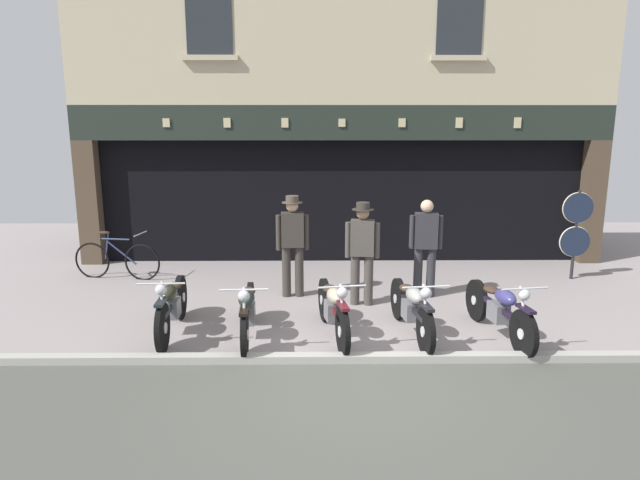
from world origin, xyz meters
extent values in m
cube|color=gray|center=(0.00, 5.00, -0.04)|extent=(23.07, 10.00, 0.08)
cube|color=#A4A19A|center=(0.00, 0.08, 0.01)|extent=(23.07, 0.16, 0.18)
cube|color=black|center=(0.00, 7.30, 1.30)|extent=(10.18, 4.00, 2.60)
cube|color=#4C3D2D|center=(-5.31, 5.18, 1.30)|extent=(0.44, 0.36, 2.60)
cube|color=#4C3D2D|center=(5.31, 5.18, 1.30)|extent=(0.44, 0.36, 2.60)
cube|color=#23282D|center=(0.00, 5.55, 1.43)|extent=(9.74, 0.03, 2.18)
cube|color=#202922|center=(0.00, 5.12, 2.95)|extent=(11.07, 0.24, 0.70)
cube|color=#C6B789|center=(-3.56, 4.99, 2.95)|extent=(0.14, 0.03, 0.17)
cube|color=#C6B789|center=(-2.34, 4.99, 2.95)|extent=(0.14, 0.03, 0.19)
cube|color=#C6B789|center=(-1.18, 4.99, 2.95)|extent=(0.14, 0.03, 0.19)
cube|color=#C6B789|center=(-0.02, 4.99, 2.95)|extent=(0.14, 0.03, 0.16)
cube|color=#C6B789|center=(1.19, 4.99, 2.95)|extent=(0.14, 0.03, 0.18)
cube|color=#C6B789|center=(2.35, 4.99, 2.95)|extent=(0.14, 0.03, 0.21)
cube|color=#C6B789|center=(3.54, 4.99, 2.95)|extent=(0.14, 0.03, 0.21)
cube|color=#BCAF8F|center=(0.00, 5.20, 4.90)|extent=(11.07, 0.40, 3.20)
cube|color=#23282D|center=(-2.63, 4.99, 4.90)|extent=(0.90, 0.02, 1.30)
cube|color=#BCAF8F|center=(-2.63, 4.95, 4.20)|extent=(1.10, 0.12, 0.10)
cube|color=#23282D|center=(2.27, 4.99, 4.90)|extent=(0.90, 0.02, 1.30)
cube|color=#BCAF8F|center=(2.27, 4.95, 4.20)|extent=(1.10, 0.12, 0.10)
cylinder|color=black|center=(-2.57, 0.41, 0.33)|extent=(0.11, 0.67, 0.66)
cylinder|color=silver|center=(-2.57, 0.41, 0.33)|extent=(0.11, 0.15, 0.15)
cylinder|color=black|center=(-2.64, 1.71, 0.33)|extent=(0.12, 0.67, 0.66)
cylinder|color=silver|center=(-2.64, 1.71, 0.33)|extent=(0.12, 0.15, 0.15)
cube|color=#1E2529|center=(-2.60, 1.06, 0.45)|extent=(0.14, 1.20, 0.07)
cube|color=slate|center=(-2.60, 1.06, 0.38)|extent=(0.22, 0.33, 0.26)
ellipsoid|color=#292A1D|center=(-2.59, 0.90, 0.65)|extent=(0.24, 0.47, 0.20)
ellipsoid|color=#38281E|center=(-2.61, 1.29, 0.63)|extent=(0.22, 0.31, 0.10)
cube|color=#1E2529|center=(-2.57, 0.41, 0.68)|extent=(0.12, 0.36, 0.04)
sphere|color=silver|center=(-2.57, 0.47, 0.83)|extent=(0.15, 0.15, 0.15)
cylinder|color=silver|center=(-2.57, 0.47, 0.91)|extent=(0.62, 0.06, 0.02)
cylinder|color=silver|center=(-2.57, 0.45, 0.62)|extent=(0.05, 0.27, 0.61)
cylinder|color=black|center=(-1.48, 0.23, 0.30)|extent=(0.10, 0.61, 0.60)
cylinder|color=silver|center=(-1.48, 0.23, 0.30)|extent=(0.11, 0.14, 0.13)
cylinder|color=black|center=(-1.55, 1.55, 0.30)|extent=(0.11, 0.61, 0.60)
cylinder|color=silver|center=(-1.55, 1.55, 0.30)|extent=(0.12, 0.14, 0.13)
cube|color=black|center=(-1.51, 0.89, 0.42)|extent=(0.13, 1.21, 0.07)
cube|color=slate|center=(-1.51, 0.89, 0.35)|extent=(0.22, 0.33, 0.26)
ellipsoid|color=#1E2827|center=(-1.51, 0.73, 0.62)|extent=(0.24, 0.47, 0.20)
ellipsoid|color=#38281E|center=(-1.53, 1.13, 0.60)|extent=(0.22, 0.31, 0.10)
cube|color=black|center=(-1.48, 0.23, 0.62)|extent=(0.12, 0.36, 0.04)
sphere|color=silver|center=(-1.48, 0.29, 0.80)|extent=(0.15, 0.15, 0.15)
cylinder|color=silver|center=(-1.48, 0.29, 0.88)|extent=(0.62, 0.06, 0.02)
cylinder|color=silver|center=(-1.48, 0.27, 0.59)|extent=(0.05, 0.26, 0.61)
cylinder|color=black|center=(-0.23, 0.28, 0.32)|extent=(0.17, 0.65, 0.65)
cylinder|color=silver|center=(-0.23, 0.28, 0.32)|extent=(0.12, 0.16, 0.14)
cylinder|color=black|center=(-0.44, 1.58, 0.32)|extent=(0.18, 0.65, 0.65)
cylinder|color=silver|center=(-0.44, 1.58, 0.32)|extent=(0.13, 0.16, 0.14)
cube|color=#57161F|center=(-0.33, 0.93, 0.44)|extent=(0.26, 1.20, 0.07)
cube|color=slate|center=(-0.33, 0.93, 0.37)|extent=(0.25, 0.35, 0.26)
ellipsoid|color=tan|center=(-0.31, 0.77, 0.64)|extent=(0.29, 0.49, 0.20)
ellipsoid|color=#38281E|center=(-0.37, 1.16, 0.62)|extent=(0.25, 0.33, 0.10)
cube|color=#57161F|center=(-0.23, 0.28, 0.67)|extent=(0.16, 0.37, 0.04)
sphere|color=silver|center=(-0.24, 0.34, 0.82)|extent=(0.15, 0.15, 0.15)
cylinder|color=silver|center=(-0.24, 0.34, 0.90)|extent=(0.62, 0.12, 0.02)
cylinder|color=silver|center=(-0.23, 0.32, 0.61)|extent=(0.08, 0.27, 0.61)
cylinder|color=black|center=(0.84, 0.29, 0.31)|extent=(0.14, 0.63, 0.63)
cylinder|color=silver|center=(0.84, 0.29, 0.31)|extent=(0.11, 0.15, 0.14)
cylinder|color=black|center=(0.69, 1.65, 0.31)|extent=(0.15, 0.63, 0.63)
cylinder|color=silver|center=(0.69, 1.65, 0.31)|extent=(0.12, 0.15, 0.14)
cube|color=black|center=(0.76, 0.97, 0.43)|extent=(0.21, 1.26, 0.07)
cube|color=slate|center=(0.76, 0.97, 0.36)|extent=(0.23, 0.34, 0.26)
ellipsoid|color=gray|center=(0.78, 0.80, 0.63)|extent=(0.27, 0.48, 0.20)
ellipsoid|color=#38281E|center=(0.74, 1.21, 0.61)|extent=(0.23, 0.32, 0.10)
cube|color=black|center=(0.84, 0.29, 0.65)|extent=(0.14, 0.37, 0.04)
sphere|color=silver|center=(0.83, 0.35, 0.81)|extent=(0.15, 0.15, 0.15)
cylinder|color=silver|center=(0.83, 0.35, 0.89)|extent=(0.62, 0.09, 0.02)
cylinder|color=silver|center=(0.83, 0.33, 0.60)|extent=(0.07, 0.28, 0.61)
cylinder|color=black|center=(2.07, 0.20, 0.31)|extent=(0.16, 0.63, 0.63)
cylinder|color=silver|center=(2.07, 0.20, 0.31)|extent=(0.12, 0.15, 0.14)
cylinder|color=black|center=(1.87, 1.57, 0.31)|extent=(0.17, 0.63, 0.63)
cylinder|color=silver|center=(1.87, 1.57, 0.31)|extent=(0.13, 0.15, 0.14)
cube|color=black|center=(1.97, 0.88, 0.43)|extent=(0.25, 1.27, 0.07)
cube|color=slate|center=(1.97, 0.88, 0.36)|extent=(0.24, 0.35, 0.26)
ellipsoid|color=navy|center=(1.99, 0.72, 0.63)|extent=(0.28, 0.49, 0.20)
ellipsoid|color=#38281E|center=(1.93, 1.13, 0.61)|extent=(0.24, 0.33, 0.10)
cube|color=black|center=(2.07, 0.20, 0.65)|extent=(0.15, 0.37, 0.04)
sphere|color=silver|center=(2.06, 0.26, 0.81)|extent=(0.15, 0.15, 0.15)
cylinder|color=silver|center=(2.06, 0.26, 0.89)|extent=(0.62, 0.11, 0.02)
cylinder|color=silver|center=(2.06, 0.24, 0.60)|extent=(0.08, 0.28, 0.60)
cylinder|color=#38332D|center=(-0.85, 2.79, 0.45)|extent=(0.15, 0.15, 0.90)
cylinder|color=#38332D|center=(-1.07, 2.78, 0.45)|extent=(0.15, 0.15, 0.90)
cube|color=#38332D|center=(-0.96, 2.79, 1.17)|extent=(0.39, 0.24, 0.59)
cube|color=white|center=(-0.97, 2.90, 1.24)|extent=(0.14, 0.03, 0.33)
cube|color=maroon|center=(-0.97, 2.91, 1.23)|extent=(0.05, 0.01, 0.31)
cylinder|color=#38332D|center=(-0.72, 2.80, 1.13)|extent=(0.09, 0.09, 0.60)
cylinder|color=#38332D|center=(-1.19, 2.77, 1.13)|extent=(0.09, 0.09, 0.60)
sphere|color=tan|center=(-0.96, 2.79, 1.58)|extent=(0.21, 0.21, 0.21)
cylinder|color=#4C4238|center=(-0.96, 2.79, 1.64)|extent=(0.35, 0.35, 0.01)
cylinder|color=#4C4238|center=(-0.96, 2.79, 1.69)|extent=(0.22, 0.22, 0.11)
cylinder|color=#47423D|center=(0.30, 2.31, 0.43)|extent=(0.15, 0.15, 0.85)
cylinder|color=#47423D|center=(0.08, 2.34, 0.43)|extent=(0.15, 0.15, 0.85)
cube|color=#47423D|center=(0.19, 2.32, 1.13)|extent=(0.41, 0.27, 0.58)
cube|color=white|center=(0.20, 2.44, 1.20)|extent=(0.14, 0.04, 0.33)
cube|color=black|center=(0.21, 2.45, 1.18)|extent=(0.05, 0.02, 0.30)
cylinder|color=#47423D|center=(0.42, 2.29, 1.09)|extent=(0.09, 0.09, 0.58)
cylinder|color=#47423D|center=(-0.04, 2.35, 1.09)|extent=(0.09, 0.09, 0.58)
sphere|color=#9E7A5B|center=(0.19, 2.32, 1.53)|extent=(0.21, 0.21, 0.21)
cylinder|color=#332D28|center=(0.19, 2.32, 1.59)|extent=(0.35, 0.35, 0.01)
cylinder|color=#332D28|center=(0.19, 2.32, 1.65)|extent=(0.22, 0.22, 0.11)
cylinder|color=#2D2D33|center=(1.41, 2.73, 0.44)|extent=(0.15, 0.15, 0.88)
cylinder|color=#2D2D33|center=(1.19, 2.75, 0.44)|extent=(0.15, 0.15, 0.88)
cube|color=#2D2D33|center=(1.30, 2.74, 1.16)|extent=(0.40, 0.25, 0.60)
cube|color=silver|center=(1.31, 2.86, 1.23)|extent=(0.14, 0.03, 0.34)
cube|color=#47234C|center=(1.31, 2.87, 1.22)|extent=(0.05, 0.02, 0.31)
cylinder|color=#2D2D33|center=(1.54, 2.72, 1.13)|extent=(0.09, 0.09, 0.57)
cylinder|color=#2D2D33|center=(1.07, 2.76, 1.13)|extent=(0.09, 0.09, 0.57)
sphere|color=beige|center=(1.30, 2.74, 1.58)|extent=(0.22, 0.22, 0.22)
cylinder|color=#232328|center=(4.37, 3.82, 0.85)|extent=(0.06, 0.06, 1.71)
cylinder|color=#192338|center=(4.37, 3.80, 1.38)|extent=(0.57, 0.03, 0.57)
torus|color=beige|center=(4.37, 3.81, 1.38)|extent=(0.59, 0.04, 0.59)
cylinder|color=#192338|center=(4.37, 3.80, 0.73)|extent=(0.57, 0.03, 0.57)
torus|color=beige|center=(4.37, 3.81, 0.73)|extent=(0.59, 0.04, 0.59)
cube|color=beige|center=(-1.57, 5.40, 1.71)|extent=(0.68, 0.02, 0.93)
cube|color=#1E3323|center=(-1.57, 5.39, 2.08)|extent=(0.68, 0.01, 0.20)
cube|color=silver|center=(-2.75, 5.40, 1.78)|extent=(0.69, 0.02, 1.03)
cube|color=#232328|center=(-2.75, 5.39, 2.19)|extent=(0.69, 0.01, 0.20)
torus|color=black|center=(-3.87, 3.85, 0.34)|extent=(0.71, 0.15, 0.71)
torus|color=black|center=(-4.89, 4.01, 0.34)|extent=(0.71, 0.15, 0.71)
cylinder|color=navy|center=(-4.28, 3.91, 0.52)|extent=(0.59, 0.13, 0.46)
cylinder|color=navy|center=(-4.38, 3.93, 0.78)|extent=(0.56, 0.12, 0.03)
cylinder|color=navy|center=(-4.56, 3.96, 0.64)|extent=(0.13, 0.05, 0.52)
ellipsoid|color=#332319|center=(-4.60, 3.96, 0.90)|extent=(0.26, 0.16, 0.06)
cylinder|color=silver|center=(-3.87, 3.85, 0.90)|extent=(0.10, 0.50, 0.02)
camera|label=1|loc=(-0.59, -6.34, 2.92)|focal=30.83mm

